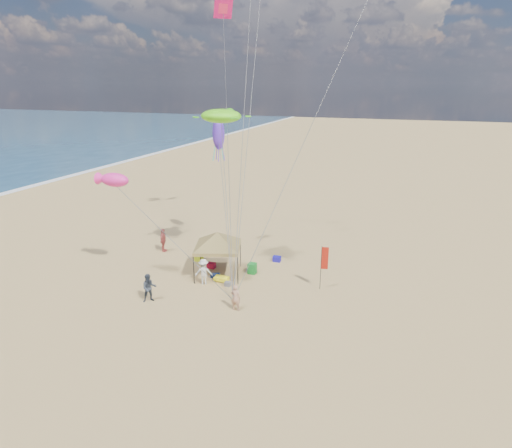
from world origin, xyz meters
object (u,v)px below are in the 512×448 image
(cooler_blue, at_px, (277,259))
(person_near_a, at_px, (236,298))
(feather_flag, at_px, (324,261))
(person_far_a, at_px, (163,240))
(chair_green, at_px, (252,268))
(beach_cart, at_px, (221,279))
(person_near_b, at_px, (149,288))
(canopy_tent, at_px, (217,234))
(cooler_red, at_px, (211,265))
(chair_yellow, at_px, (199,256))
(person_near_c, at_px, (204,272))

(cooler_blue, xyz_separation_m, person_near_a, (-0.10, -7.34, 0.58))
(feather_flag, height_order, person_far_a, feather_flag)
(chair_green, xyz_separation_m, beach_cart, (-1.40, -1.86, -0.15))
(person_near_b, bearing_deg, person_far_a, 76.64)
(canopy_tent, bearing_deg, chair_green, 25.40)
(beach_cart, bearing_deg, cooler_red, 132.06)
(beach_cart, height_order, person_far_a, person_far_a)
(canopy_tent, xyz_separation_m, feather_flag, (6.89, 0.24, -0.96))
(chair_green, distance_m, chair_yellow, 4.39)
(beach_cart, bearing_deg, canopy_tent, 124.71)
(cooler_blue, bearing_deg, canopy_tent, -131.04)
(canopy_tent, relative_size, cooler_red, 9.77)
(cooler_blue, relative_size, chair_green, 0.77)
(canopy_tent, xyz_separation_m, person_far_a, (-5.58, 2.35, -1.96))
(chair_yellow, distance_m, person_near_b, 6.40)
(cooler_red, bearing_deg, person_near_b, -103.07)
(person_near_c, bearing_deg, canopy_tent, -122.65)
(person_far_a, bearing_deg, beach_cart, -131.45)
(cooler_red, bearing_deg, person_near_a, -51.35)
(person_near_a, relative_size, person_far_a, 0.86)
(feather_flag, bearing_deg, beach_cart, -169.71)
(canopy_tent, distance_m, feather_flag, 6.96)
(beach_cart, relative_size, person_far_a, 0.50)
(canopy_tent, xyz_separation_m, person_near_b, (-2.18, -4.69, -2.00))
(canopy_tent, relative_size, chair_green, 7.54)
(person_near_b, bearing_deg, person_near_c, 19.27)
(feather_flag, bearing_deg, person_far_a, 170.40)
(feather_flag, height_order, cooler_blue, feather_flag)
(feather_flag, bearing_deg, person_near_b, -151.48)
(beach_cart, xyz_separation_m, person_near_a, (2.25, -3.03, 0.57))
(person_far_a, bearing_deg, canopy_tent, -126.65)
(person_near_a, bearing_deg, person_far_a, -36.59)
(cooler_red, xyz_separation_m, person_near_b, (-1.27, -5.49, 0.66))
(chair_yellow, height_order, person_far_a, person_far_a)
(canopy_tent, distance_m, chair_green, 3.36)
(beach_cart, height_order, person_near_c, person_near_c)
(feather_flag, relative_size, beach_cart, 3.14)
(feather_flag, distance_m, cooler_red, 8.00)
(canopy_tent, relative_size, cooler_blue, 9.77)
(chair_green, relative_size, person_near_c, 0.42)
(cooler_blue, distance_m, chair_green, 2.64)
(person_near_b, bearing_deg, beach_cart, 14.35)
(canopy_tent, relative_size, feather_flag, 1.87)
(canopy_tent, height_order, chair_yellow, canopy_tent)
(cooler_red, distance_m, chair_yellow, 1.66)
(cooler_red, relative_size, person_near_c, 0.32)
(beach_cart, distance_m, person_far_a, 7.04)
(person_near_a, relative_size, person_near_b, 0.91)
(person_near_a, height_order, person_near_c, person_near_c)
(person_near_c, bearing_deg, chair_yellow, -80.98)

